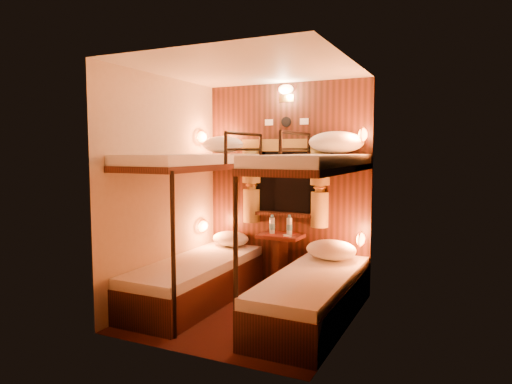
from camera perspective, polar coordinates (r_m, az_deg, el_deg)
The scene contains 22 objects.
floor at distance 4.72m, azimuth -1.00°, elevation -14.82°, with size 2.10×2.10×0.00m, color #3B1710.
ceiling at distance 4.51m, azimuth -1.05°, elevation 15.20°, with size 2.10×2.10×0.00m, color silver.
wall_back at distance 5.42m, azimuth 3.89°, elevation 0.77°, with size 2.40×2.40×0.00m, color #C6B293.
wall_front at distance 3.55m, azimuth -8.54°, elevation -1.62°, with size 2.40×2.40×0.00m, color #C6B293.
wall_left at distance 4.98m, azimuth -11.40°, elevation 0.29°, with size 2.40×2.40×0.00m, color #C6B293.
wall_right at distance 4.12m, azimuth 11.56°, elevation -0.73°, with size 2.40×2.40×0.00m, color #C6B293.
back_panel at distance 5.40m, azimuth 3.84°, elevation 0.76°, with size 2.00×0.03×2.40m, color black.
bunk_left at distance 4.93m, azimuth -7.47°, elevation -7.24°, with size 0.72×1.90×1.82m.
bunk_right at distance 4.39m, azimuth 7.10°, elevation -8.81°, with size 0.72×1.90×1.82m.
window at distance 5.38m, azimuth 3.72°, elevation 0.53°, with size 1.00×0.12×0.79m.
curtains at distance 5.34m, azimuth 3.59°, elevation 1.39°, with size 1.10×0.22×1.00m.
back_fixtures at distance 5.39m, azimuth 3.77°, elevation 11.89°, with size 0.54×0.09×0.48m.
reading_lamps at distance 5.09m, azimuth 2.46°, elevation 0.94°, with size 2.00×0.20×1.25m.
table at distance 5.35m, azimuth 3.06°, elevation -7.79°, with size 0.50×0.34×0.66m.
bottle_left at distance 5.32m, azimuth 2.03°, elevation -4.22°, with size 0.07×0.07×0.22m.
bottle_right at distance 5.26m, azimuth 4.19°, elevation -4.30°, with size 0.07×0.07×0.23m.
sachet_a at distance 5.18m, azimuth 3.94°, elevation -5.53°, with size 0.09×0.07×0.01m, color silver.
sachet_b at distance 5.26m, azimuth 3.85°, elevation -5.38°, with size 0.08×0.06×0.01m, color silver.
pillow_lower_left at distance 5.59m, azimuth -3.20°, elevation -5.85°, with size 0.46×0.33×0.18m, color white.
pillow_lower_right at distance 4.96m, azimuth 9.36°, elevation -7.13°, with size 0.54×0.39×0.21m, color white.
pillow_upper_left at distance 5.33m, azimuth -4.17°, elevation 5.92°, with size 0.50×0.36×0.20m, color white.
pillow_upper_right at distance 4.98m, azimuth 9.99°, elevation 6.15°, with size 0.60×0.43×0.24m, color white.
Camera 1 is at (1.96, -3.98, 1.62)m, focal length 32.00 mm.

